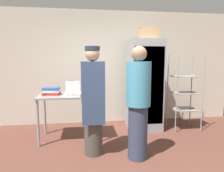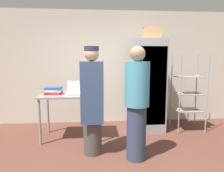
# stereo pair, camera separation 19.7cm
# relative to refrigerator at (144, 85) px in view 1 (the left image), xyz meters

# --- Properties ---
(ground_plane) EXTENTS (14.00, 14.00, 0.00)m
(ground_plane) POSITION_rel_refrigerator_xyz_m (-0.74, -1.63, -0.99)
(ground_plane) COLOR brown
(back_wall) EXTENTS (6.40, 0.12, 2.71)m
(back_wall) POSITION_rel_refrigerator_xyz_m (-0.74, 0.66, 0.37)
(back_wall) COLOR beige
(back_wall) RESTS_ON ground_plane
(refrigerator) EXTENTS (0.69, 0.73, 1.97)m
(refrigerator) POSITION_rel_refrigerator_xyz_m (0.00, 0.00, 0.00)
(refrigerator) COLOR gray
(refrigerator) RESTS_ON ground_plane
(baking_rack) EXTENTS (0.61, 0.49, 1.66)m
(baking_rack) POSITION_rel_refrigerator_xyz_m (0.89, -0.14, -0.17)
(baking_rack) COLOR #93969B
(baking_rack) RESTS_ON ground_plane
(prep_counter) EXTENTS (1.13, 0.70, 0.88)m
(prep_counter) POSITION_rel_refrigerator_xyz_m (-1.62, -0.38, -0.21)
(prep_counter) COLOR gray
(prep_counter) RESTS_ON ground_plane
(donut_box) EXTENTS (0.27, 0.23, 0.27)m
(donut_box) POSITION_rel_refrigerator_xyz_m (-1.53, -0.59, -0.06)
(donut_box) COLOR white
(donut_box) RESTS_ON prep_counter
(blender_pitcher) EXTENTS (0.12, 0.12, 0.24)m
(blender_pitcher) POSITION_rel_refrigerator_xyz_m (-1.57, -0.14, 0.00)
(blender_pitcher) COLOR black
(blender_pitcher) RESTS_ON prep_counter
(binder_stack) EXTENTS (0.32, 0.28, 0.14)m
(binder_stack) POSITION_rel_refrigerator_xyz_m (-1.94, -0.37, -0.04)
(binder_stack) COLOR #B72D2D
(binder_stack) RESTS_ON prep_counter
(cardboard_storage_box) EXTENTS (0.36, 0.31, 0.27)m
(cardboard_storage_box) POSITION_rel_refrigerator_xyz_m (0.07, 0.01, 1.12)
(cardboard_storage_box) COLOR tan
(cardboard_storage_box) RESTS_ON refrigerator
(person_baker) EXTENTS (0.37, 0.39, 1.75)m
(person_baker) POSITION_rel_refrigerator_xyz_m (-1.18, -1.11, -0.08)
(person_baker) COLOR #47423D
(person_baker) RESTS_ON ground_plane
(person_customer) EXTENTS (0.37, 0.37, 1.75)m
(person_customer) POSITION_rel_refrigerator_xyz_m (-0.50, -1.35, -0.09)
(person_customer) COLOR #333D56
(person_customer) RESTS_ON ground_plane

